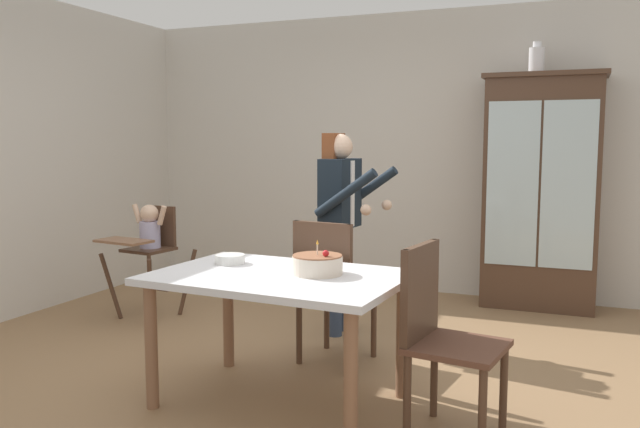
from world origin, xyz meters
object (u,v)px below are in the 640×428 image
at_px(adult_person, 341,208).
at_px(dining_table, 279,291).
at_px(ceramic_vase, 537,60).
at_px(birthday_cake, 317,264).
at_px(dining_chair_far_side, 330,282).
at_px(china_cabinet, 541,192).
at_px(serving_bowl, 230,259).
at_px(dining_chair_right_end, 438,326).
at_px(high_chair_with_toddler, 149,240).

xyz_separation_m(adult_person, dining_table, (0.14, -1.38, -0.33)).
relative_size(ceramic_vase, birthday_cake, 0.96).
distance_m(adult_person, dining_chair_far_side, 0.83).
height_order(china_cabinet, adult_person, china_cabinet).
xyz_separation_m(ceramic_vase, dining_chair_far_side, (-1.11, -2.09, -1.61)).
height_order(ceramic_vase, adult_person, ceramic_vase).
bearing_deg(dining_chair_far_side, adult_person, -67.32).
height_order(dining_table, dining_chair_far_side, dining_chair_far_side).
xyz_separation_m(adult_person, serving_bowl, (-0.26, -1.22, -0.20)).
xyz_separation_m(dining_table, dining_chair_right_end, (0.90, -0.06, -0.09)).
relative_size(serving_bowl, dining_chair_far_side, 0.19).
relative_size(china_cabinet, birthday_cake, 7.32).
bearing_deg(high_chair_with_toddler, ceramic_vase, 35.78).
relative_size(dining_table, serving_bowl, 7.97).
relative_size(dining_chair_far_side, dining_chair_right_end, 1.00).
relative_size(adult_person, serving_bowl, 8.50).
relative_size(china_cabinet, serving_bowl, 11.38).
bearing_deg(ceramic_vase, dining_table, -112.51).
distance_m(china_cabinet, adult_person, 1.94).
distance_m(serving_bowl, dining_chair_right_end, 1.34).
height_order(high_chair_with_toddler, dining_chair_right_end, dining_chair_right_end).
distance_m(china_cabinet, dining_chair_right_end, 2.88).
bearing_deg(birthday_cake, dining_chair_right_end, -10.28).
bearing_deg(serving_bowl, ceramic_vase, 59.30).
height_order(dining_table, dining_chair_right_end, dining_chair_right_end).
height_order(birthday_cake, dining_chair_right_end, dining_chair_right_end).
relative_size(china_cabinet, dining_chair_far_side, 2.13).
bearing_deg(adult_person, china_cabinet, -38.89).
xyz_separation_m(high_chair_with_toddler, serving_bowl, (1.38, -1.07, 0.11)).
relative_size(dining_table, dining_chair_right_end, 1.49).
relative_size(birthday_cake, serving_bowl, 1.56).
bearing_deg(dining_table, birthday_cake, 19.26).
relative_size(ceramic_vase, adult_person, 0.18).
bearing_deg(high_chair_with_toddler, dining_chair_far_side, -8.62).
xyz_separation_m(high_chair_with_toddler, dining_chair_right_end, (2.68, -1.28, -0.10)).
xyz_separation_m(china_cabinet, adult_person, (-1.36, -1.38, -0.06)).
relative_size(high_chair_with_toddler, serving_bowl, 5.28).
height_order(adult_person, birthday_cake, adult_person).
relative_size(high_chair_with_toddler, birthday_cake, 3.39).
relative_size(adult_person, dining_chair_right_end, 1.59).
bearing_deg(dining_chair_right_end, dining_chair_far_side, 58.00).
bearing_deg(adult_person, dining_chair_far_side, -160.16).
bearing_deg(serving_bowl, dining_table, -21.91).
xyz_separation_m(china_cabinet, high_chair_with_toddler, (-3.00, -1.54, -0.38)).
xyz_separation_m(ceramic_vase, high_chair_with_toddler, (-2.93, -1.54, -1.51)).
height_order(china_cabinet, serving_bowl, china_cabinet).
bearing_deg(high_chair_with_toddler, birthday_cake, -22.25).
xyz_separation_m(serving_bowl, dining_chair_right_end, (1.30, -0.22, -0.21)).
xyz_separation_m(china_cabinet, dining_chair_far_side, (-1.18, -2.08, -0.47)).
relative_size(ceramic_vase, high_chair_with_toddler, 0.28).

